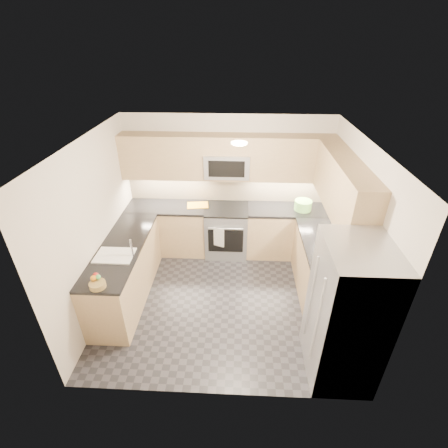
% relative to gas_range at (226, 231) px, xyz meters
% --- Properties ---
extents(floor, '(3.60, 3.20, 0.00)m').
position_rel_gas_range_xyz_m(floor, '(0.00, -1.28, -0.46)').
color(floor, black).
rests_on(floor, ground).
extents(ceiling, '(3.60, 3.20, 0.02)m').
position_rel_gas_range_xyz_m(ceiling, '(0.00, -1.28, 2.04)').
color(ceiling, beige).
rests_on(ceiling, wall_back).
extents(wall_back, '(3.60, 0.02, 2.50)m').
position_rel_gas_range_xyz_m(wall_back, '(0.00, 0.32, 0.79)').
color(wall_back, beige).
rests_on(wall_back, floor).
extents(wall_front, '(3.60, 0.02, 2.50)m').
position_rel_gas_range_xyz_m(wall_front, '(0.00, -2.88, 0.79)').
color(wall_front, beige).
rests_on(wall_front, floor).
extents(wall_left, '(0.02, 3.20, 2.50)m').
position_rel_gas_range_xyz_m(wall_left, '(-1.80, -1.28, 0.79)').
color(wall_left, beige).
rests_on(wall_left, floor).
extents(wall_right, '(0.02, 3.20, 2.50)m').
position_rel_gas_range_xyz_m(wall_right, '(1.80, -1.28, 0.79)').
color(wall_right, beige).
rests_on(wall_right, floor).
extents(base_cab_back_left, '(1.42, 0.60, 0.90)m').
position_rel_gas_range_xyz_m(base_cab_back_left, '(-1.09, 0.02, -0.01)').
color(base_cab_back_left, tan).
rests_on(base_cab_back_left, floor).
extents(base_cab_back_right, '(1.42, 0.60, 0.90)m').
position_rel_gas_range_xyz_m(base_cab_back_right, '(1.09, 0.02, -0.01)').
color(base_cab_back_right, tan).
rests_on(base_cab_back_right, floor).
extents(base_cab_right, '(0.60, 1.70, 0.90)m').
position_rel_gas_range_xyz_m(base_cab_right, '(1.50, -1.12, -0.01)').
color(base_cab_right, tan).
rests_on(base_cab_right, floor).
extents(base_cab_peninsula, '(0.60, 2.00, 0.90)m').
position_rel_gas_range_xyz_m(base_cab_peninsula, '(-1.50, -1.28, -0.01)').
color(base_cab_peninsula, tan).
rests_on(base_cab_peninsula, floor).
extents(countertop_back_left, '(1.42, 0.63, 0.04)m').
position_rel_gas_range_xyz_m(countertop_back_left, '(-1.09, 0.02, 0.47)').
color(countertop_back_left, black).
rests_on(countertop_back_left, base_cab_back_left).
extents(countertop_back_right, '(1.42, 0.63, 0.04)m').
position_rel_gas_range_xyz_m(countertop_back_right, '(1.09, 0.02, 0.47)').
color(countertop_back_right, black).
rests_on(countertop_back_right, base_cab_back_right).
extents(countertop_right, '(0.63, 1.70, 0.04)m').
position_rel_gas_range_xyz_m(countertop_right, '(1.50, -1.12, 0.47)').
color(countertop_right, black).
rests_on(countertop_right, base_cab_right).
extents(countertop_peninsula, '(0.63, 2.00, 0.04)m').
position_rel_gas_range_xyz_m(countertop_peninsula, '(-1.50, -1.28, 0.47)').
color(countertop_peninsula, black).
rests_on(countertop_peninsula, base_cab_peninsula).
extents(upper_cab_back, '(3.60, 0.35, 0.75)m').
position_rel_gas_range_xyz_m(upper_cab_back, '(0.00, 0.15, 1.37)').
color(upper_cab_back, tan).
rests_on(upper_cab_back, wall_back).
extents(upper_cab_right, '(0.35, 1.95, 0.75)m').
position_rel_gas_range_xyz_m(upper_cab_right, '(1.62, -1.00, 1.37)').
color(upper_cab_right, tan).
rests_on(upper_cab_right, wall_right).
extents(backsplash_back, '(3.60, 0.01, 0.51)m').
position_rel_gas_range_xyz_m(backsplash_back, '(0.00, 0.32, 0.74)').
color(backsplash_back, '#C4B08E').
rests_on(backsplash_back, wall_back).
extents(backsplash_right, '(0.01, 2.30, 0.51)m').
position_rel_gas_range_xyz_m(backsplash_right, '(1.80, -0.82, 0.74)').
color(backsplash_right, '#C4B08E').
rests_on(backsplash_right, wall_right).
extents(gas_range, '(0.76, 0.65, 0.91)m').
position_rel_gas_range_xyz_m(gas_range, '(0.00, 0.00, 0.00)').
color(gas_range, gray).
rests_on(gas_range, floor).
extents(range_cooktop, '(0.76, 0.65, 0.03)m').
position_rel_gas_range_xyz_m(range_cooktop, '(0.00, 0.00, 0.46)').
color(range_cooktop, black).
rests_on(range_cooktop, gas_range).
extents(oven_door_glass, '(0.62, 0.02, 0.45)m').
position_rel_gas_range_xyz_m(oven_door_glass, '(0.00, -0.33, -0.01)').
color(oven_door_glass, black).
rests_on(oven_door_glass, gas_range).
extents(oven_handle, '(0.60, 0.02, 0.02)m').
position_rel_gas_range_xyz_m(oven_handle, '(0.00, -0.35, 0.26)').
color(oven_handle, '#B2B5BA').
rests_on(oven_handle, gas_range).
extents(microwave, '(0.76, 0.40, 0.40)m').
position_rel_gas_range_xyz_m(microwave, '(0.00, 0.12, 1.24)').
color(microwave, '#9FA0A6').
rests_on(microwave, upper_cab_back).
extents(microwave_door, '(0.60, 0.01, 0.28)m').
position_rel_gas_range_xyz_m(microwave_door, '(0.00, -0.08, 1.24)').
color(microwave_door, black).
rests_on(microwave_door, microwave).
extents(refrigerator, '(0.70, 0.90, 1.80)m').
position_rel_gas_range_xyz_m(refrigerator, '(1.45, -2.43, 0.45)').
color(refrigerator, '#A0A2A8').
rests_on(refrigerator, floor).
extents(fridge_handle_left, '(0.02, 0.02, 1.20)m').
position_rel_gas_range_xyz_m(fridge_handle_left, '(1.08, -2.61, 0.49)').
color(fridge_handle_left, '#B2B5BA').
rests_on(fridge_handle_left, refrigerator).
extents(fridge_handle_right, '(0.02, 0.02, 1.20)m').
position_rel_gas_range_xyz_m(fridge_handle_right, '(1.08, -2.25, 0.49)').
color(fridge_handle_right, '#B2B5BA').
rests_on(fridge_handle_right, refrigerator).
extents(sink_basin, '(0.52, 0.38, 0.16)m').
position_rel_gas_range_xyz_m(sink_basin, '(-1.50, -1.53, 0.42)').
color(sink_basin, white).
rests_on(sink_basin, base_cab_peninsula).
extents(faucet, '(0.03, 0.03, 0.28)m').
position_rel_gas_range_xyz_m(faucet, '(-1.24, -1.53, 0.62)').
color(faucet, silver).
rests_on(faucet, countertop_peninsula).
extents(utensil_bowl, '(0.39, 0.39, 0.17)m').
position_rel_gas_range_xyz_m(utensil_bowl, '(1.34, 0.00, 0.57)').
color(utensil_bowl, '#6CB64E').
rests_on(utensil_bowl, countertop_back_right).
extents(cutting_board, '(0.41, 0.31, 0.01)m').
position_rel_gas_range_xyz_m(cutting_board, '(-0.52, 0.07, 0.49)').
color(cutting_board, orange).
rests_on(cutting_board, countertop_back_left).
extents(fruit_basket, '(0.21, 0.21, 0.07)m').
position_rel_gas_range_xyz_m(fruit_basket, '(-1.48, -2.17, 0.52)').
color(fruit_basket, '#9E8349').
rests_on(fruit_basket, countertop_peninsula).
extents(fruit_apple, '(0.07, 0.07, 0.07)m').
position_rel_gas_range_xyz_m(fruit_apple, '(-1.53, -2.08, 0.60)').
color(fruit_apple, red).
rests_on(fruit_apple, fruit_basket).
extents(fruit_pear, '(0.06, 0.06, 0.06)m').
position_rel_gas_range_xyz_m(fruit_pear, '(-1.48, -2.11, 0.60)').
color(fruit_pear, '#4CB157').
rests_on(fruit_pear, fruit_basket).
extents(dish_towel_check, '(0.18, 0.09, 0.36)m').
position_rel_gas_range_xyz_m(dish_towel_check, '(-0.12, -0.37, 0.10)').
color(dish_towel_check, white).
rests_on(dish_towel_check, oven_handle).
extents(fruit_orange, '(0.07, 0.07, 0.07)m').
position_rel_gas_range_xyz_m(fruit_orange, '(-1.53, -2.14, 0.60)').
color(fruit_orange, orange).
rests_on(fruit_orange, fruit_basket).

